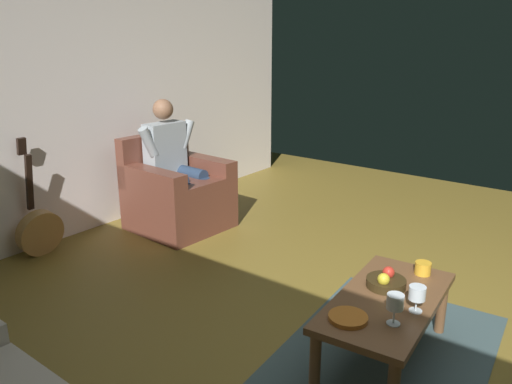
{
  "coord_description": "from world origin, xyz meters",
  "views": [
    {
      "loc": [
        2.67,
        0.88,
        1.8
      ],
      "look_at": [
        -0.05,
        -1.18,
        0.74
      ],
      "focal_mm": 35.66,
      "sensor_mm": 36.0,
      "label": 1
    }
  ],
  "objects_px": {
    "decorative_dish": "(348,318)",
    "candle_jar": "(423,268)",
    "wine_glass_near": "(417,294)",
    "fruit_bowl": "(386,281)",
    "wine_glass_far": "(395,303)",
    "armchair": "(177,195)",
    "person_seated": "(173,160)",
    "coffee_table": "(386,307)",
    "guitar": "(39,229)"
  },
  "relations": [
    {
      "from": "wine_glass_far",
      "to": "armchair",
      "type": "bearing_deg",
      "value": -111.53
    },
    {
      "from": "fruit_bowl",
      "to": "candle_jar",
      "type": "relative_size",
      "value": 2.35
    },
    {
      "from": "wine_glass_far",
      "to": "candle_jar",
      "type": "height_order",
      "value": "wine_glass_far"
    },
    {
      "from": "coffee_table",
      "to": "wine_glass_far",
      "type": "distance_m",
      "value": 0.32
    },
    {
      "from": "wine_glass_far",
      "to": "person_seated",
      "type": "bearing_deg",
      "value": -111.36
    },
    {
      "from": "person_seated",
      "to": "coffee_table",
      "type": "bearing_deg",
      "value": 75.41
    },
    {
      "from": "guitar",
      "to": "wine_glass_far",
      "type": "relative_size",
      "value": 6.07
    },
    {
      "from": "fruit_bowl",
      "to": "decorative_dish",
      "type": "bearing_deg",
      "value": -0.99
    },
    {
      "from": "armchair",
      "to": "wine_glass_near",
      "type": "height_order",
      "value": "armchair"
    },
    {
      "from": "coffee_table",
      "to": "decorative_dish",
      "type": "xyz_separation_m",
      "value": [
        0.34,
        -0.07,
        0.07
      ]
    },
    {
      "from": "person_seated",
      "to": "wine_glass_near",
      "type": "distance_m",
      "value": 2.81
    },
    {
      "from": "wine_glass_near",
      "to": "decorative_dish",
      "type": "distance_m",
      "value": 0.39
    },
    {
      "from": "person_seated",
      "to": "candle_jar",
      "type": "bearing_deg",
      "value": 84.5
    },
    {
      "from": "wine_glass_near",
      "to": "decorative_dish",
      "type": "xyz_separation_m",
      "value": [
        0.29,
        -0.25,
        -0.09
      ]
    },
    {
      "from": "armchair",
      "to": "wine_glass_near",
      "type": "bearing_deg",
      "value": 75.54
    },
    {
      "from": "coffee_table",
      "to": "fruit_bowl",
      "type": "distance_m",
      "value": 0.16
    },
    {
      "from": "person_seated",
      "to": "coffee_table",
      "type": "distance_m",
      "value": 2.64
    },
    {
      "from": "guitar",
      "to": "fruit_bowl",
      "type": "height_order",
      "value": "guitar"
    },
    {
      "from": "candle_jar",
      "to": "guitar",
      "type": "bearing_deg",
      "value": -75.32
    },
    {
      "from": "decorative_dish",
      "to": "candle_jar",
      "type": "relative_size",
      "value": 2.1
    },
    {
      "from": "guitar",
      "to": "candle_jar",
      "type": "height_order",
      "value": "guitar"
    },
    {
      "from": "wine_glass_near",
      "to": "candle_jar",
      "type": "bearing_deg",
      "value": -164.55
    },
    {
      "from": "wine_glass_far",
      "to": "decorative_dish",
      "type": "xyz_separation_m",
      "value": [
        0.1,
        -0.2,
        -0.1
      ]
    },
    {
      "from": "armchair",
      "to": "candle_jar",
      "type": "bearing_deg",
      "value": 84.44
    },
    {
      "from": "coffee_table",
      "to": "fruit_bowl",
      "type": "bearing_deg",
      "value": -152.79
    },
    {
      "from": "candle_jar",
      "to": "fruit_bowl",
      "type": "bearing_deg",
      "value": -21.1
    },
    {
      "from": "person_seated",
      "to": "decorative_dish",
      "type": "xyz_separation_m",
      "value": [
        1.13,
        2.43,
        -0.26
      ]
    },
    {
      "from": "person_seated",
      "to": "wine_glass_far",
      "type": "bearing_deg",
      "value": 71.74
    },
    {
      "from": "guitar",
      "to": "candle_jar",
      "type": "distance_m",
      "value": 3.09
    },
    {
      "from": "coffee_table",
      "to": "decorative_dish",
      "type": "bearing_deg",
      "value": -11.72
    },
    {
      "from": "candle_jar",
      "to": "wine_glass_near",
      "type": "bearing_deg",
      "value": 15.45
    },
    {
      "from": "coffee_table",
      "to": "guitar",
      "type": "bearing_deg",
      "value": -82.82
    },
    {
      "from": "armchair",
      "to": "wine_glass_far",
      "type": "height_order",
      "value": "armchair"
    },
    {
      "from": "decorative_dish",
      "to": "candle_jar",
      "type": "distance_m",
      "value": 0.76
    },
    {
      "from": "wine_glass_far",
      "to": "fruit_bowl",
      "type": "distance_m",
      "value": 0.41
    },
    {
      "from": "fruit_bowl",
      "to": "decorative_dish",
      "type": "height_order",
      "value": "fruit_bowl"
    },
    {
      "from": "armchair",
      "to": "person_seated",
      "type": "bearing_deg",
      "value": -90.0
    },
    {
      "from": "decorative_dish",
      "to": "candle_jar",
      "type": "bearing_deg",
      "value": 170.85
    },
    {
      "from": "decorative_dish",
      "to": "coffee_table",
      "type": "bearing_deg",
      "value": 168.28
    },
    {
      "from": "guitar",
      "to": "decorative_dish",
      "type": "xyz_separation_m",
      "value": [
        -0.03,
        2.86,
        0.18
      ]
    },
    {
      "from": "wine_glass_near",
      "to": "armchair",
      "type": "bearing_deg",
      "value": -107.56
    },
    {
      "from": "person_seated",
      "to": "wine_glass_far",
      "type": "relative_size",
      "value": 7.42
    },
    {
      "from": "wine_glass_far",
      "to": "decorative_dish",
      "type": "height_order",
      "value": "wine_glass_far"
    },
    {
      "from": "candle_jar",
      "to": "coffee_table",
      "type": "bearing_deg",
      "value": -7.02
    },
    {
      "from": "wine_glass_near",
      "to": "decorative_dish",
      "type": "bearing_deg",
      "value": -40.05
    },
    {
      "from": "person_seated",
      "to": "wine_glass_far",
      "type": "height_order",
      "value": "person_seated"
    },
    {
      "from": "guitar",
      "to": "fruit_bowl",
      "type": "bearing_deg",
      "value": 99.68
    },
    {
      "from": "wine_glass_near",
      "to": "fruit_bowl",
      "type": "relative_size",
      "value": 0.64
    },
    {
      "from": "guitar",
      "to": "fruit_bowl",
      "type": "xyz_separation_m",
      "value": [
        -0.49,
        2.87,
        0.2
      ]
    },
    {
      "from": "armchair",
      "to": "decorative_dish",
      "type": "xyz_separation_m",
      "value": [
        1.13,
        2.4,
        0.08
      ]
    }
  ]
}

